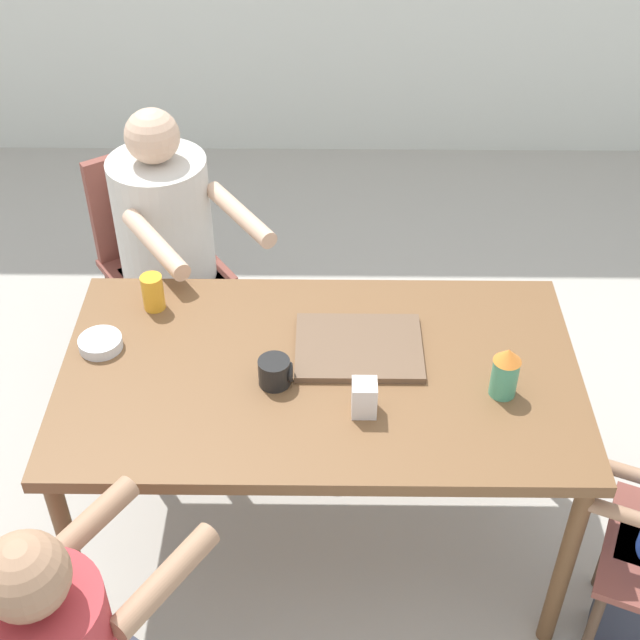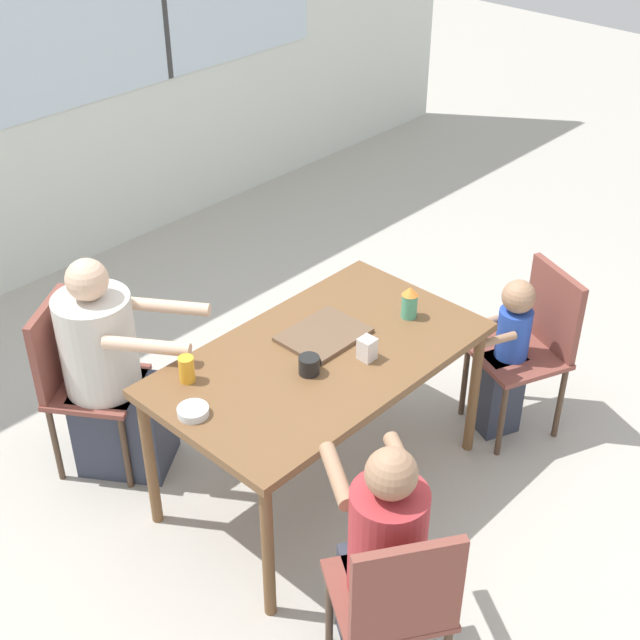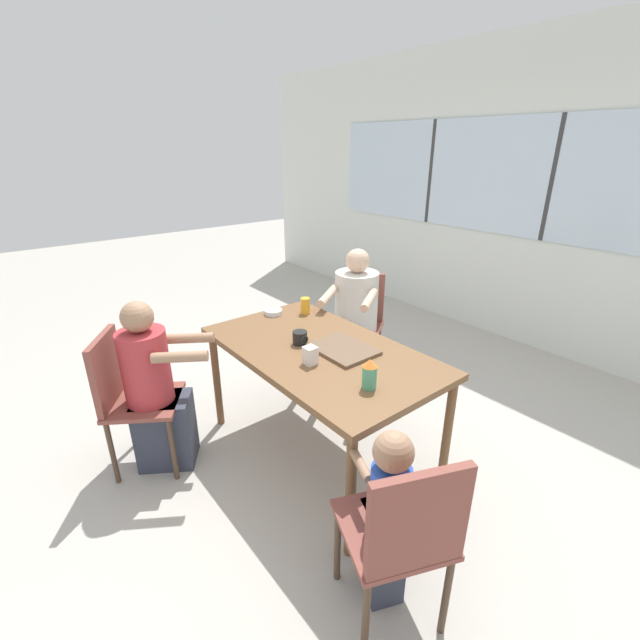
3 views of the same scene
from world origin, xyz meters
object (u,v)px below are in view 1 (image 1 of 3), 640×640
object	(u,v)px
person_woman_green_shirt	(174,270)
bowl_white_shallow	(100,343)
sippy_cup	(505,371)
milk_carton_small	(364,398)
chair_for_woman_green_shirt	(153,242)
coffee_mug	(275,372)
juice_glass	(153,292)

from	to	relation	value
person_woman_green_shirt	bowl_white_shallow	distance (m)	0.77
sippy_cup	milk_carton_small	distance (m)	0.39
chair_for_woman_green_shirt	person_woman_green_shirt	distance (m)	0.17
coffee_mug	bowl_white_shallow	distance (m)	0.53
chair_for_woman_green_shirt	juice_glass	world-z (taller)	chair_for_woman_green_shirt
milk_carton_small	coffee_mug	bearing A→B (deg)	155.70
coffee_mug	sippy_cup	bearing A→B (deg)	-3.16
sippy_cup	chair_for_woman_green_shirt	bearing A→B (deg)	137.81
bowl_white_shallow	sippy_cup	bearing A→B (deg)	-8.80
chair_for_woman_green_shirt	juice_glass	xyz separation A→B (m)	(0.14, -0.67, 0.28)
coffee_mug	milk_carton_small	bearing A→B (deg)	-24.30
juice_glass	bowl_white_shallow	world-z (taller)	juice_glass
chair_for_woman_green_shirt	person_woman_green_shirt	xyz separation A→B (m)	(0.10, -0.14, -0.03)
milk_carton_small	bowl_white_shallow	world-z (taller)	milk_carton_small
coffee_mug	bowl_white_shallow	xyz separation A→B (m)	(-0.51, 0.14, -0.02)
chair_for_woman_green_shirt	sippy_cup	size ratio (longest dim) A/B	5.53
chair_for_woman_green_shirt	sippy_cup	bearing A→B (deg)	103.53
person_woman_green_shirt	milk_carton_small	distance (m)	1.21
chair_for_woman_green_shirt	bowl_white_shallow	size ratio (longest dim) A/B	6.95
coffee_mug	person_woman_green_shirt	bearing A→B (deg)	116.37
chair_for_woman_green_shirt	bowl_white_shallow	world-z (taller)	chair_for_woman_green_shirt
milk_carton_small	person_woman_green_shirt	bearing A→B (deg)	124.55
coffee_mug	chair_for_woman_green_shirt	bearing A→B (deg)	117.56
person_woman_green_shirt	juice_glass	distance (m)	0.61
coffee_mug	sippy_cup	world-z (taller)	sippy_cup
sippy_cup	bowl_white_shallow	world-z (taller)	sippy_cup
juice_glass	sippy_cup	bearing A→B (deg)	-19.90
chair_for_woman_green_shirt	bowl_white_shallow	xyz separation A→B (m)	(0.01, -0.86, 0.24)
chair_for_woman_green_shirt	coffee_mug	bearing A→B (deg)	83.28
bowl_white_shallow	coffee_mug	bearing A→B (deg)	-15.40
coffee_mug	juice_glass	world-z (taller)	juice_glass
sippy_cup	bowl_white_shallow	xyz separation A→B (m)	(-1.13, 0.17, -0.06)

